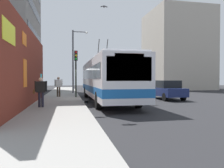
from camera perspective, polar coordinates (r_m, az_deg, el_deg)
ground_plane at (r=17.89m, az=-8.28°, el=-4.13°), size 80.00×80.00×0.00m
sidewalk_slab at (r=17.86m, az=-13.43°, el=-3.92°), size 48.00×3.20×0.15m
graffiti_wall at (r=13.61m, az=-21.44°, el=3.89°), size 13.26×0.32×4.66m
building_far_left at (r=32.65m, az=-26.85°, el=16.49°), size 13.16×7.87×20.62m
building_far_right at (r=38.29m, az=16.74°, el=8.47°), size 9.55×9.13×12.98m
city_bus at (r=16.20m, az=-1.54°, el=1.52°), size 12.46×2.64×4.92m
parked_car_navy at (r=18.50m, az=14.13°, el=-1.39°), size 4.16×1.73×1.58m
parked_car_white at (r=24.14m, az=7.80°, el=-0.73°), size 4.12×1.86×1.58m
parked_car_black at (r=29.70m, az=4.04°, el=-0.33°), size 4.35×1.83×1.58m
parked_car_dark_gray at (r=34.83m, az=1.68°, el=-0.08°), size 4.85×1.91×1.58m
pedestrian_midblock at (r=19.53m, az=-13.98°, el=-0.24°), size 0.23×0.69×1.73m
pedestrian_near_wall at (r=12.45m, az=-18.36°, el=-1.45°), size 0.22×0.74×1.64m
traffic_light at (r=18.63m, az=-9.54°, el=4.80°), size 0.49×0.28×3.97m
street_lamp at (r=24.34m, az=-9.86°, el=6.99°), size 0.44×1.72×6.93m
curbside_puddle at (r=16.07m, az=-5.74°, el=-4.73°), size 2.13×2.13×0.00m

